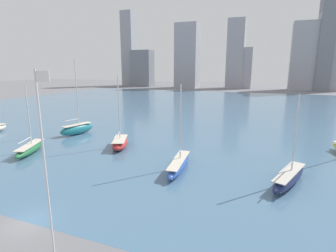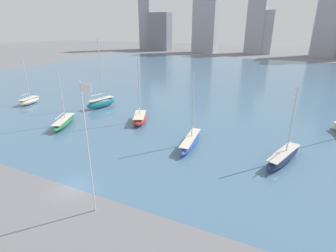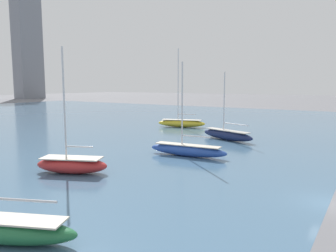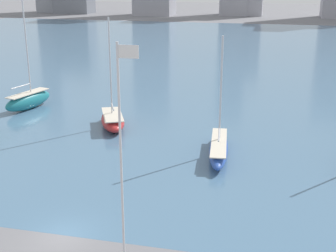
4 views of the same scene
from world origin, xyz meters
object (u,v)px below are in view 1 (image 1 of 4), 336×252
(sailboat_green, at_px, (30,148))
(sailboat_blue, at_px, (179,164))
(sailboat_teal, at_px, (77,129))
(flag_pole, at_px, (45,161))
(sailboat_navy, at_px, (289,177))
(sailboat_red, at_px, (120,143))

(sailboat_green, xyz_separation_m, sailboat_blue, (24.80, 2.04, 0.01))
(sailboat_teal, bearing_deg, flag_pole, -37.85)
(sailboat_navy, distance_m, sailboat_green, 38.51)
(sailboat_blue, bearing_deg, sailboat_navy, -3.80)
(sailboat_navy, xyz_separation_m, sailboat_green, (-38.42, -2.53, -0.06))
(sailboat_green, relative_size, sailboat_blue, 0.95)
(flag_pole, xyz_separation_m, sailboat_green, (-21.50, 16.79, -6.43))
(sailboat_teal, bearing_deg, sailboat_navy, 0.08)
(sailboat_red, bearing_deg, sailboat_teal, 135.84)
(flag_pole, relative_size, sailboat_navy, 1.26)
(sailboat_teal, height_order, sailboat_navy, sailboat_teal)
(flag_pole, bearing_deg, sailboat_teal, 127.66)
(flag_pole, xyz_separation_m, sailboat_teal, (-22.78, 29.52, -6.04))
(flag_pole, xyz_separation_m, sailboat_navy, (16.93, 19.32, -6.37))
(flag_pole, relative_size, sailboat_teal, 0.88)
(sailboat_red, height_order, sailboat_green, sailboat_red)
(sailboat_green, bearing_deg, sailboat_teal, 72.25)
(flag_pole, bearing_deg, sailboat_navy, 48.77)
(sailboat_blue, bearing_deg, flag_pole, -105.80)
(sailboat_teal, xyz_separation_m, sailboat_red, (13.20, -4.78, -0.30))
(sailboat_green, distance_m, sailboat_blue, 24.89)
(sailboat_teal, xyz_separation_m, sailboat_blue, (26.08, -10.69, -0.37))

